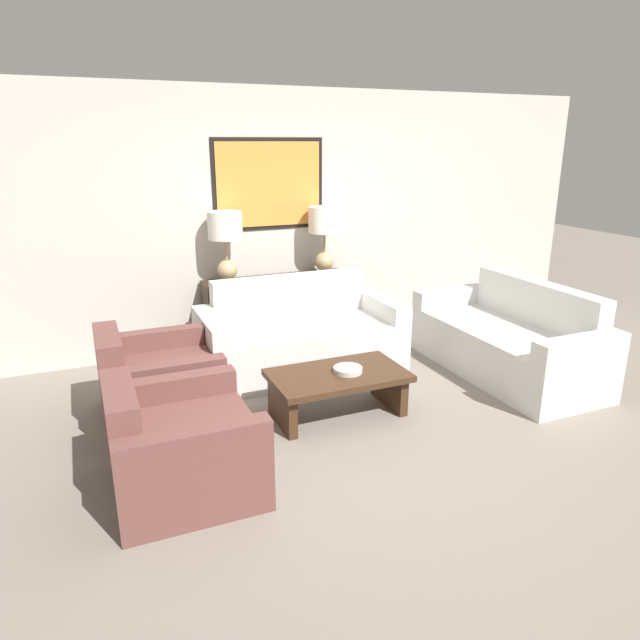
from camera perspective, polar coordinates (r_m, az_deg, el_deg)
The scene contains 11 objects.
ground_plane at distance 4.30m, azimuth 6.07°, elevation -12.24°, with size 20.00×20.00×0.00m, color slate.
back_wall at distance 6.10m, azimuth -5.20°, elevation 9.94°, with size 7.86×0.12×2.65m.
console_table at distance 6.05m, azimuth -4.17°, elevation 0.72°, with size 1.55×0.38×0.77m.
table_lamp_left at distance 5.72m, azimuth -9.43°, elevation 8.30°, with size 0.34×0.34×0.70m.
table_lamp_right at distance 6.06m, azimuth 0.45°, elevation 9.03°, with size 0.34×0.34×0.70m.
couch_by_back_wall at distance 5.52m, azimuth -2.00°, elevation -1.87°, with size 1.91×0.88×0.86m.
couch_by_side at distance 5.70m, azimuth 18.34°, elevation -2.14°, with size 0.88×1.91×0.86m.
coffee_table at distance 4.58m, azimuth 1.79°, elevation -6.40°, with size 1.08×0.63×0.37m.
decorative_bowl at distance 4.55m, azimuth 2.80°, elevation -4.99°, with size 0.23×0.23×0.04m.
armchair_near_back_wall at distance 4.72m, azimuth -16.08°, elevation -6.25°, with size 0.88×0.95×0.75m.
armchair_near_camera at distance 3.78m, azimuth -13.86°, elevation -12.35°, with size 0.88×0.95×0.75m.
Camera 1 is at (-1.87, -3.24, 2.12)m, focal length 32.00 mm.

